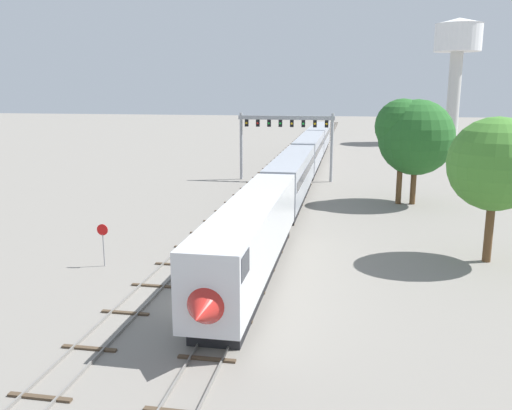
% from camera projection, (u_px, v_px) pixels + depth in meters
% --- Properties ---
extents(ground_plane, '(400.00, 400.00, 0.00)m').
position_uv_depth(ground_plane, '(200.00, 303.00, 29.55)').
color(ground_plane, gray).
extents(track_main, '(2.60, 200.00, 0.16)m').
position_uv_depth(track_main, '(314.00, 160.00, 86.90)').
color(track_main, slate).
rests_on(track_main, ground).
extents(track_near, '(2.60, 160.00, 0.16)m').
position_uv_depth(track_near, '(260.00, 180.00, 68.60)').
color(track_near, slate).
rests_on(track_near, ground).
extents(passenger_train, '(3.04, 91.29, 4.80)m').
position_uv_depth(passenger_train, '(302.00, 162.00, 66.49)').
color(passenger_train, silver).
rests_on(passenger_train, ground).
extents(signal_gantry, '(12.10, 0.49, 8.53)m').
position_uv_depth(signal_gantry, '(286.00, 131.00, 67.30)').
color(signal_gantry, '#999BA0').
rests_on(signal_gantry, ground).
extents(water_tower, '(9.63, 9.63, 25.56)m').
position_uv_depth(water_tower, '(458.00, 46.00, 110.91)').
color(water_tower, beige).
rests_on(water_tower, ground).
extents(stop_sign, '(0.76, 0.08, 2.88)m').
position_uv_depth(stop_sign, '(103.00, 239.00, 35.34)').
color(stop_sign, gray).
rests_on(stop_sign, ground).
extents(trackside_tree_left, '(6.20, 6.20, 9.81)m').
position_uv_depth(trackside_tree_left, '(495.00, 164.00, 35.27)').
color(trackside_tree_left, brown).
rests_on(trackside_tree_left, ground).
extents(trackside_tree_mid, '(5.43, 5.43, 10.58)m').
position_uv_depth(trackside_tree_mid, '(402.00, 127.00, 53.30)').
color(trackside_tree_mid, brown).
rests_on(trackside_tree_mid, ground).
extents(trackside_tree_right, '(7.51, 7.51, 10.52)m').
position_uv_depth(trackside_tree_right, '(416.00, 138.00, 53.32)').
color(trackside_tree_right, brown).
rests_on(trackside_tree_right, ground).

